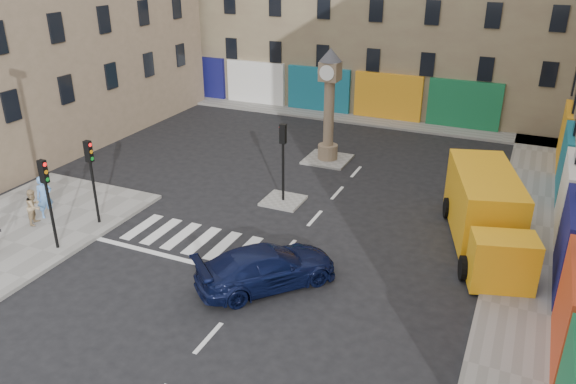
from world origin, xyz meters
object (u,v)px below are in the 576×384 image
Objects in this scene: traffic_light_island at (283,150)px; clock_pillar at (329,98)px; yellow_van at (486,212)px; traffic_light_left_near at (47,190)px; navy_sedan at (267,267)px; pedestrian_blue at (44,197)px; traffic_light_left_far at (91,169)px; pedestrian_tan at (34,207)px.

clock_pillar is (0.00, 6.00, 0.96)m from traffic_light_island.
traffic_light_left_near is at bearing -169.72° from yellow_van.
traffic_light_left_near is 10.03m from traffic_light_island.
pedestrian_blue is at bearing 37.23° from navy_sedan.
traffic_light_left_far is at bearing -139.40° from traffic_light_island.
pedestrian_tan is (-2.38, -1.16, -1.69)m from traffic_light_left_far.
traffic_light_left_far reaches higher than yellow_van.
navy_sedan is at bearing -152.37° from yellow_van.
pedestrian_tan is (-2.38, 1.24, -1.69)m from traffic_light_left_near.
pedestrian_tan is at bearing -176.33° from yellow_van.
clock_pillar is 3.89× the size of pedestrian_tan.
traffic_light_left_far is 3.14m from pedestrian_tan.
clock_pillar is 3.24× the size of pedestrian_blue.
pedestrian_tan is at bearing 152.58° from traffic_light_left_near.
navy_sedan is 9.23m from yellow_van.
traffic_light_island is (6.30, 5.40, -0.03)m from traffic_light_left_far.
traffic_light_island is 1.96× the size of pedestrian_blue.
pedestrian_blue is 1.20× the size of pedestrian_tan.
clock_pillar is at bearing -38.58° from navy_sedan.
yellow_van is (15.32, 7.57, -1.25)m from traffic_light_left_near.
navy_sedan is 0.64× the size of yellow_van.
pedestrian_blue is at bearing -126.32° from clock_pillar.
navy_sedan is (8.66, -1.18, -1.88)m from traffic_light_left_far.
navy_sedan is 11.12m from pedestrian_blue.
yellow_van is at bearing 18.65° from traffic_light_left_far.
clock_pillar is at bearing -56.74° from pedestrian_tan.
clock_pillar is at bearing 90.00° from traffic_light_island.
navy_sedan is at bearing -79.38° from clock_pillar.
navy_sedan is 3.24× the size of pedestrian_tan.
navy_sedan is (8.66, 1.22, -1.88)m from traffic_light_left_near.
traffic_light_island is 0.47× the size of yellow_van.
pedestrian_blue is (-11.10, 0.69, 0.35)m from navy_sedan.
navy_sedan is 2.70× the size of pedestrian_blue.
clock_pillar is at bearing 129.38° from yellow_van.
yellow_van reaches higher than pedestrian_tan.
traffic_light_left_near is 0.61× the size of clock_pillar.
yellow_van is (9.02, -0.23, -1.22)m from traffic_light_island.
traffic_light_left_near and traffic_light_left_far have the same top height.
pedestrian_tan is at bearing -142.92° from traffic_light_island.
traffic_light_left_far is at bearing -177.37° from yellow_van.
traffic_light_left_near is 15.19m from clock_pillar.
yellow_van is (6.66, 6.36, 0.63)m from navy_sedan.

